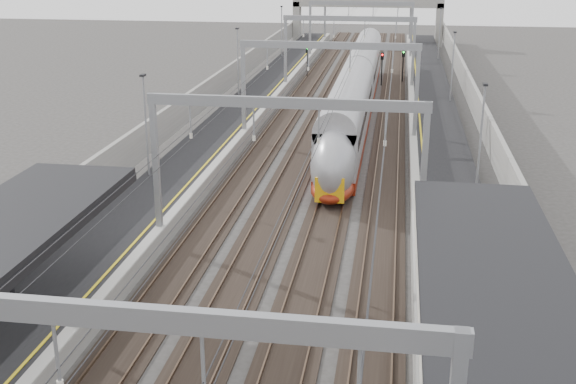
% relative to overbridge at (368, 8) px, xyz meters
% --- Properties ---
extents(platform_left, '(4.00, 120.00, 1.00)m').
position_rel_overbridge_xyz_m(platform_left, '(-8.00, -55.00, -4.81)').
color(platform_left, black).
rests_on(platform_left, ground).
extents(platform_right, '(4.00, 120.00, 1.00)m').
position_rel_overbridge_xyz_m(platform_right, '(8.00, -55.00, -4.81)').
color(platform_right, black).
rests_on(platform_right, ground).
extents(tracks, '(11.40, 140.00, 0.20)m').
position_rel_overbridge_xyz_m(tracks, '(0.00, -55.00, -5.26)').
color(tracks, black).
rests_on(tracks, ground).
extents(overhead_line, '(13.00, 140.00, 6.60)m').
position_rel_overbridge_xyz_m(overhead_line, '(0.00, -48.38, 0.83)').
color(overhead_line, gray).
rests_on(overhead_line, platform_left).
extents(overbridge, '(22.00, 2.20, 6.90)m').
position_rel_overbridge_xyz_m(overbridge, '(0.00, 0.00, 0.00)').
color(overbridge, gray).
rests_on(overbridge, ground).
extents(wall_left, '(0.30, 120.00, 3.20)m').
position_rel_overbridge_xyz_m(wall_left, '(-11.20, -55.00, -3.71)').
color(wall_left, gray).
rests_on(wall_left, ground).
extents(wall_right, '(0.30, 120.00, 3.20)m').
position_rel_overbridge_xyz_m(wall_right, '(11.20, -55.00, -3.71)').
color(wall_right, gray).
rests_on(wall_right, ground).
extents(train, '(2.60, 47.33, 4.11)m').
position_rel_overbridge_xyz_m(train, '(1.50, -50.04, -3.29)').
color(train, maroon).
rests_on(train, ground).
extents(signal_green, '(0.32, 0.32, 3.48)m').
position_rel_overbridge_xyz_m(signal_green, '(-5.20, -29.29, -2.89)').
color(signal_green, black).
rests_on(signal_green, ground).
extents(signal_red_near, '(0.32, 0.32, 3.48)m').
position_rel_overbridge_xyz_m(signal_red_near, '(3.20, -33.01, -2.89)').
color(signal_red_near, black).
rests_on(signal_red_near, ground).
extents(signal_red_far, '(0.32, 0.32, 3.48)m').
position_rel_overbridge_xyz_m(signal_red_far, '(5.40, -30.72, -2.89)').
color(signal_red_far, black).
rests_on(signal_red_far, ground).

